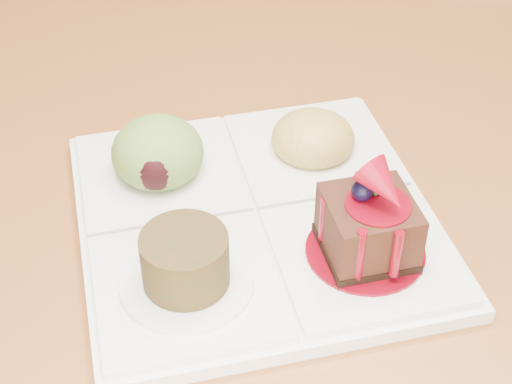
{
  "coord_description": "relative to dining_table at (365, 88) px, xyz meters",
  "views": [
    {
      "loc": [
        -0.15,
        -0.76,
        1.17
      ],
      "look_at": [
        -0.13,
        -0.3,
        0.79
      ],
      "focal_mm": 55.0,
      "sensor_mm": 36.0,
      "label": 1
    }
  ],
  "objects": [
    {
      "name": "sampler_plate",
      "position": [
        -0.14,
        -0.3,
        0.09
      ],
      "size": [
        0.32,
        0.32,
        0.1
      ],
      "rotation": [
        0.0,
        0.0,
        0.21
      ],
      "color": "white",
      "rests_on": "dining_table"
    },
    {
      "name": "dining_table",
      "position": [
        0.0,
        0.0,
        0.0
      ],
      "size": [
        1.0,
        1.8,
        0.75
      ],
      "color": "brown",
      "rests_on": "ground"
    }
  ]
}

